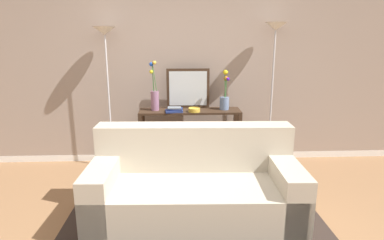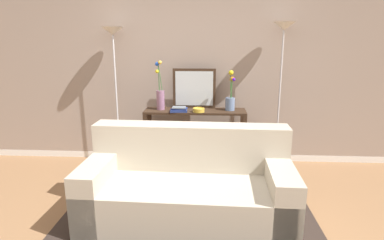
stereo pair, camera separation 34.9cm
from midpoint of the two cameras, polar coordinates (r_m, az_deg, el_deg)
back_wall at (r=4.50m, az=-4.74°, el=11.06°), size 12.00×0.15×2.94m
area_rug at (r=3.18m, az=-2.74°, el=-18.27°), size 2.48×1.95×0.01m
couch at (r=3.17m, az=-2.77°, el=-12.02°), size 1.97×0.95×0.88m
console_table at (r=4.28m, az=-2.70°, el=-1.51°), size 1.32×0.35×0.80m
floor_lamp_left at (r=4.32m, az=-17.20°, el=10.22°), size 0.28×0.28×1.85m
floor_lamp_right at (r=4.32m, az=12.03°, el=11.11°), size 0.28×0.28×1.91m
wall_mirror at (r=4.32m, az=-3.03°, el=5.57°), size 0.57×0.02×0.53m
vase_tall_flowers at (r=4.22m, az=-8.99°, el=4.12°), size 0.11×0.11×0.64m
vase_short_flowers at (r=4.24m, az=3.46°, el=3.94°), size 0.12×0.14×0.52m
fruit_bowl at (r=4.11m, az=-2.05°, el=1.78°), size 0.15×0.15×0.05m
book_stack at (r=4.12m, az=-5.56°, el=1.78°), size 0.23×0.16×0.06m
book_row_under_console at (r=4.45m, az=-6.75°, el=-7.68°), size 0.44×0.17×0.13m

